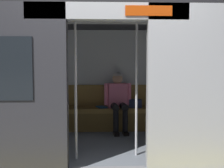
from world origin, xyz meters
The scene contains 7 objects.
train_car centered at (0.07, -1.13, 1.44)m, with size 6.40×2.58×2.19m.
bench_seat centered at (0.00, -2.07, 0.35)m, with size 2.62×0.44×0.46m.
person_seated centered at (-0.25, -2.02, 0.68)m, with size 0.55×0.70×1.19m.
handbag centered at (-0.61, -2.09, 0.55)m, with size 0.26×0.15×0.17m.
book centered at (0.08, -2.10, 0.48)m, with size 0.15×0.22×0.03m, color #26598C.
grab_pole_door centered at (0.43, -0.38, 1.02)m, with size 0.04×0.04×2.05m, color silver.
grab_pole_far centered at (-0.43, -0.53, 1.02)m, with size 0.04×0.04×2.05m, color silver.
Camera 1 is at (0.05, 3.23, 1.32)m, focal length 42.07 mm.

